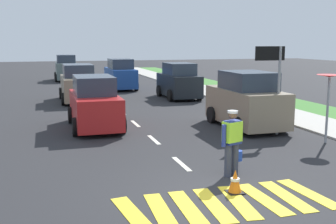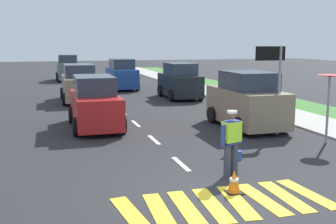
# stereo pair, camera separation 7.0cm
# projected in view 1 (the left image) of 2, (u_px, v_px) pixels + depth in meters

# --- Properties ---
(ground_plane) EXTENTS (96.00, 96.00, 0.00)m
(ground_plane) POSITION_uv_depth(u_px,v_px,m) (98.00, 91.00, 28.77)
(ground_plane) COLOR #28282B
(sidewalk_right) EXTENTS (2.40, 72.00, 0.14)m
(sidewalk_right) POSITION_uv_depth(u_px,v_px,m) (273.00, 111.00, 20.42)
(sidewalk_right) COLOR #B2ADA3
(sidewalk_right) RESTS_ON ground
(grass_verge_right) EXTENTS (2.40, 72.00, 0.06)m
(grass_verge_right) POSITION_uv_depth(u_px,v_px,m) (314.00, 109.00, 21.10)
(grass_verge_right) COLOR #478438
(grass_verge_right) RESTS_ON ground
(crosswalk_stripes) EXTENTS (4.54, 1.93, 0.01)m
(crosswalk_stripes) POSITION_uv_depth(u_px,v_px,m) (226.00, 203.00, 8.68)
(crosswalk_stripes) COLOR yellow
(crosswalk_stripes) RESTS_ON ground
(lane_center_line) EXTENTS (0.14, 46.40, 0.01)m
(lane_center_line) POSITION_uv_depth(u_px,v_px,m) (91.00, 85.00, 32.73)
(lane_center_line) COLOR silver
(lane_center_line) RESTS_ON ground
(road_worker) EXTENTS (0.70, 0.53, 1.67)m
(road_worker) POSITION_uv_depth(u_px,v_px,m) (232.00, 140.00, 10.37)
(road_worker) COLOR #383D4C
(road_worker) RESTS_ON ground
(yield_sign) EXTENTS (0.80, 0.80, 2.29)m
(yield_sign) POSITION_uv_depth(u_px,v_px,m) (329.00, 82.00, 13.57)
(yield_sign) COLOR gray
(yield_sign) RESTS_ON ground
(lane_direction_sign) EXTENTS (1.16, 0.11, 3.20)m
(lane_direction_sign) POSITION_uv_depth(u_px,v_px,m) (274.00, 69.00, 14.73)
(lane_direction_sign) COLOR gray
(lane_direction_sign) RESTS_ON ground
(traffic_cone_near) EXTENTS (0.36, 0.36, 0.54)m
(traffic_cone_near) POSITION_uv_depth(u_px,v_px,m) (235.00, 181.00, 9.24)
(traffic_cone_near) COLOR black
(traffic_cone_near) RESTS_ON ground
(car_parked_curbside) EXTENTS (2.07, 3.97, 2.22)m
(car_parked_curbside) POSITION_uv_depth(u_px,v_px,m) (246.00, 102.00, 16.29)
(car_parked_curbside) COLOR gray
(car_parked_curbside) RESTS_ON ground
(car_oncoming_lead) EXTENTS (1.91, 4.16, 2.04)m
(car_oncoming_lead) POSITION_uv_depth(u_px,v_px,m) (94.00, 104.00, 16.22)
(car_oncoming_lead) COLOR red
(car_oncoming_lead) RESTS_ON ground
(car_outgoing_far) EXTENTS (1.96, 4.33, 2.18)m
(car_outgoing_far) POSITION_uv_depth(u_px,v_px,m) (120.00, 75.00, 29.77)
(car_outgoing_far) COLOR #1E4799
(car_outgoing_far) RESTS_ON ground
(car_parked_far) EXTENTS (2.00, 3.82, 2.12)m
(car_parked_far) POSITION_uv_depth(u_px,v_px,m) (179.00, 82.00, 24.88)
(car_parked_far) COLOR black
(car_parked_far) RESTS_ON ground
(car_oncoming_third) EXTENTS (2.01, 3.91, 2.25)m
(car_oncoming_third) POSITION_uv_depth(u_px,v_px,m) (66.00, 69.00, 36.44)
(car_oncoming_third) COLOR slate
(car_oncoming_third) RESTS_ON ground
(car_oncoming_second) EXTENTS (2.07, 4.32, 2.11)m
(car_oncoming_second) POSITION_uv_depth(u_px,v_px,m) (78.00, 84.00, 23.54)
(car_oncoming_second) COLOR gray
(car_oncoming_second) RESTS_ON ground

